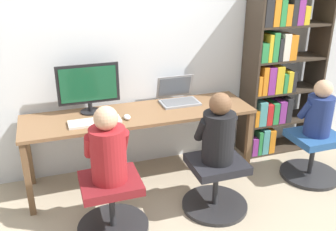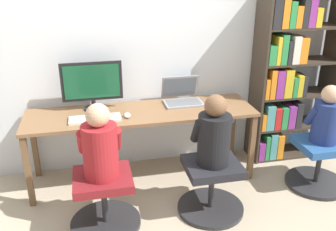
{
  "view_description": "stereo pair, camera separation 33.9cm",
  "coord_description": "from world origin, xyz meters",
  "px_view_note": "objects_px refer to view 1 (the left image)",
  "views": [
    {
      "loc": [
        -0.78,
        -2.86,
        2.04
      ],
      "look_at": [
        0.22,
        0.11,
        0.73
      ],
      "focal_mm": 40.0,
      "sensor_mm": 36.0,
      "label": 1
    },
    {
      "loc": [
        -0.45,
        -2.95,
        2.04
      ],
      "look_at": [
        0.22,
        0.11,
        0.73
      ],
      "focal_mm": 40.0,
      "sensor_mm": 36.0,
      "label": 2
    }
  ],
  "objects_px": {
    "keyboard": "(95,122)",
    "office_chair_left": "(112,204)",
    "person_at_monitor": "(108,149)",
    "bookshelf": "(276,73)",
    "office_chair_right": "(216,184)",
    "person_near_shelf": "(319,111)",
    "desktop_monitor": "(89,87)",
    "person_at_laptop": "(218,132)",
    "laptop": "(178,97)",
    "office_chair_side": "(312,155)"
  },
  "relations": [
    {
      "from": "keyboard",
      "to": "office_chair_left",
      "type": "bearing_deg",
      "value": -88.27
    },
    {
      "from": "office_chair_left",
      "to": "person_at_monitor",
      "type": "height_order",
      "value": "person_at_monitor"
    },
    {
      "from": "office_chair_left",
      "to": "bookshelf",
      "type": "height_order",
      "value": "bookshelf"
    },
    {
      "from": "office_chair_right",
      "to": "person_near_shelf",
      "type": "relative_size",
      "value": 1.06
    },
    {
      "from": "office_chair_left",
      "to": "person_near_shelf",
      "type": "distance_m",
      "value": 2.1
    },
    {
      "from": "desktop_monitor",
      "to": "office_chair_left",
      "type": "relative_size",
      "value": 0.98
    },
    {
      "from": "person_near_shelf",
      "to": "desktop_monitor",
      "type": "bearing_deg",
      "value": 162.43
    },
    {
      "from": "person_at_monitor",
      "to": "office_chair_left",
      "type": "bearing_deg",
      "value": -90.0
    },
    {
      "from": "person_at_monitor",
      "to": "bookshelf",
      "type": "height_order",
      "value": "bookshelf"
    },
    {
      "from": "person_at_laptop",
      "to": "laptop",
      "type": "bearing_deg",
      "value": 94.02
    },
    {
      "from": "office_chair_right",
      "to": "person_at_laptop",
      "type": "bearing_deg",
      "value": 90.0
    },
    {
      "from": "desktop_monitor",
      "to": "office_chair_left",
      "type": "distance_m",
      "value": 1.09
    },
    {
      "from": "office_chair_side",
      "to": "person_near_shelf",
      "type": "relative_size",
      "value": 1.06
    },
    {
      "from": "keyboard",
      "to": "person_near_shelf",
      "type": "relative_size",
      "value": 0.83
    },
    {
      "from": "office_chair_left",
      "to": "office_chair_right",
      "type": "relative_size",
      "value": 1.0
    },
    {
      "from": "laptop",
      "to": "person_near_shelf",
      "type": "relative_size",
      "value": 0.69
    },
    {
      "from": "laptop",
      "to": "bookshelf",
      "type": "xyz_separation_m",
      "value": [
        1.1,
        -0.03,
        0.15
      ]
    },
    {
      "from": "office_chair_right",
      "to": "bookshelf",
      "type": "distance_m",
      "value": 1.47
    },
    {
      "from": "keyboard",
      "to": "person_near_shelf",
      "type": "height_order",
      "value": "person_near_shelf"
    },
    {
      "from": "laptop",
      "to": "bookshelf",
      "type": "height_order",
      "value": "bookshelf"
    },
    {
      "from": "laptop",
      "to": "office_chair_left",
      "type": "xyz_separation_m",
      "value": [
        -0.85,
        -0.82,
        -0.53
      ]
    },
    {
      "from": "laptop",
      "to": "person_at_monitor",
      "type": "bearing_deg",
      "value": -136.38
    },
    {
      "from": "office_chair_left",
      "to": "bookshelf",
      "type": "xyz_separation_m",
      "value": [
        1.96,
        0.79,
        0.68
      ]
    },
    {
      "from": "laptop",
      "to": "person_near_shelf",
      "type": "xyz_separation_m",
      "value": [
        1.19,
        -0.65,
        -0.06
      ]
    },
    {
      "from": "desktop_monitor",
      "to": "person_at_monitor",
      "type": "bearing_deg",
      "value": -88.86
    },
    {
      "from": "office_chair_left",
      "to": "person_at_laptop",
      "type": "xyz_separation_m",
      "value": [
        0.91,
        0.01,
        0.5
      ]
    },
    {
      "from": "office_chair_left",
      "to": "person_near_shelf",
      "type": "xyz_separation_m",
      "value": [
        2.04,
        0.17,
        0.47
      ]
    },
    {
      "from": "bookshelf",
      "to": "person_near_shelf",
      "type": "height_order",
      "value": "bookshelf"
    },
    {
      "from": "laptop",
      "to": "keyboard",
      "type": "xyz_separation_m",
      "value": [
        -0.87,
        -0.26,
        -0.04
      ]
    },
    {
      "from": "laptop",
      "to": "office_chair_right",
      "type": "xyz_separation_m",
      "value": [
        0.06,
        -0.81,
        -0.53
      ]
    },
    {
      "from": "office_chair_left",
      "to": "person_at_laptop",
      "type": "bearing_deg",
      "value": 0.56
    },
    {
      "from": "person_at_monitor",
      "to": "office_chair_right",
      "type": "bearing_deg",
      "value": 0.03
    },
    {
      "from": "laptop",
      "to": "keyboard",
      "type": "distance_m",
      "value": 0.91
    },
    {
      "from": "person_at_laptop",
      "to": "bookshelf",
      "type": "height_order",
      "value": "bookshelf"
    },
    {
      "from": "person_near_shelf",
      "to": "office_chair_side",
      "type": "bearing_deg",
      "value": -90.0
    },
    {
      "from": "desktop_monitor",
      "to": "keyboard",
      "type": "distance_m",
      "value": 0.36
    },
    {
      "from": "office_chair_side",
      "to": "person_near_shelf",
      "type": "xyz_separation_m",
      "value": [
        0.0,
        0.0,
        0.47
      ]
    },
    {
      "from": "desktop_monitor",
      "to": "person_near_shelf",
      "type": "bearing_deg",
      "value": -17.57
    },
    {
      "from": "office_chair_right",
      "to": "person_near_shelf",
      "type": "bearing_deg",
      "value": 8.26
    },
    {
      "from": "desktop_monitor",
      "to": "bookshelf",
      "type": "height_order",
      "value": "bookshelf"
    },
    {
      "from": "laptop",
      "to": "office_chair_right",
      "type": "distance_m",
      "value": 0.97
    },
    {
      "from": "office_chair_left",
      "to": "bookshelf",
      "type": "distance_m",
      "value": 2.22
    },
    {
      "from": "office_chair_left",
      "to": "person_near_shelf",
      "type": "height_order",
      "value": "person_near_shelf"
    },
    {
      "from": "laptop",
      "to": "person_at_monitor",
      "type": "xyz_separation_m",
      "value": [
        -0.85,
        -0.81,
        -0.03
      ]
    },
    {
      "from": "person_near_shelf",
      "to": "bookshelf",
      "type": "bearing_deg",
      "value": 98.07
    },
    {
      "from": "keyboard",
      "to": "office_chair_side",
      "type": "distance_m",
      "value": 2.15
    },
    {
      "from": "person_at_laptop",
      "to": "office_chair_side",
      "type": "xyz_separation_m",
      "value": [
        1.13,
        0.16,
        -0.5
      ]
    },
    {
      "from": "desktop_monitor",
      "to": "office_chair_side",
      "type": "xyz_separation_m",
      "value": [
        2.06,
        -0.66,
        -0.72
      ]
    },
    {
      "from": "office_chair_right",
      "to": "desktop_monitor",
      "type": "bearing_deg",
      "value": 138.62
    },
    {
      "from": "laptop",
      "to": "person_at_laptop",
      "type": "distance_m",
      "value": 0.81
    }
  ]
}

